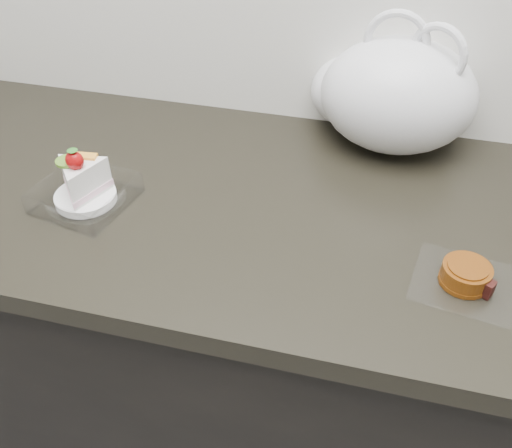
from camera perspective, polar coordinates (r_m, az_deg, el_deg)
counter at (r=1.34m, az=2.63°, el=-13.33°), size 2.04×0.64×0.90m
cake_tray at (r=1.04m, az=-16.86°, el=3.44°), size 0.17×0.17×0.12m
mooncake_wrap at (r=0.92m, az=20.26°, el=-4.93°), size 0.17×0.16×0.04m
plastic_bag at (r=1.16m, az=13.14°, el=12.54°), size 0.37×0.30×0.27m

